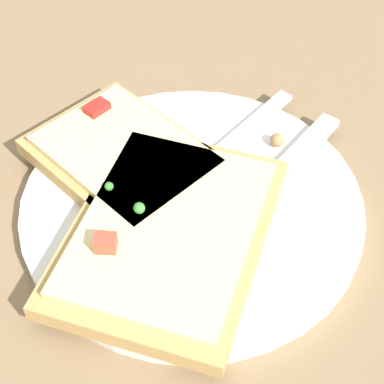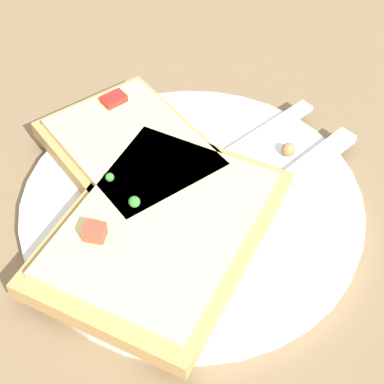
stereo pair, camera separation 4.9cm
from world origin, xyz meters
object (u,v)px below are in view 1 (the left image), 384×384
at_px(pizza_slice_main, 168,232).
at_px(fork, 200,170).
at_px(plate, 192,206).
at_px(knife, 276,178).
at_px(pizza_slice_corner, 125,157).

bearing_deg(pizza_slice_main, fork, 179.21).
bearing_deg(plate, fork, -124.47).
bearing_deg(pizza_slice_main, knife, 143.77).
relative_size(plate, pizza_slice_corner, 1.49).
distance_m(fork, pizza_slice_main, 0.07).
bearing_deg(fork, pizza_slice_corner, -57.03).
xyz_separation_m(fork, pizza_slice_corner, (0.05, -0.03, 0.01)).
distance_m(knife, pizza_slice_main, 0.10).
relative_size(plate, knife, 1.39).
relative_size(pizza_slice_main, pizza_slice_corner, 1.27).
bearing_deg(pizza_slice_corner, plate, -169.89).
xyz_separation_m(knife, pizza_slice_main, (0.10, 0.02, 0.01)).
bearing_deg(fork, knife, 121.16).
bearing_deg(fork, pizza_slice_main, 21.00).
relative_size(fork, pizza_slice_main, 0.89).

